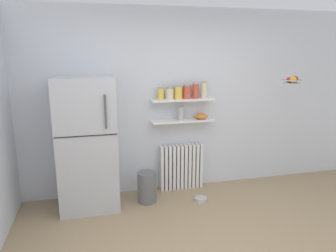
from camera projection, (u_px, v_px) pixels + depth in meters
ground_plane at (214, 242)px, 3.40m from camera, size 7.04×7.04×0.00m
back_wall at (177, 101)px, 4.57m from camera, size 7.04×0.10×2.60m
refrigerator at (87, 144)px, 4.02m from camera, size 0.74×0.66×1.71m
radiator at (181, 167)px, 4.68m from camera, size 0.64×0.12×0.67m
wall_shelf_lower at (182, 121)px, 4.48m from camera, size 0.90×0.22×0.02m
wall_shelf_upper at (183, 100)px, 4.41m from camera, size 0.90×0.22×0.02m
storage_jar_0 at (161, 94)px, 4.32m from camera, size 0.09×0.09×0.17m
storage_jar_1 at (170, 93)px, 4.35m from camera, size 0.11×0.11×0.17m
storage_jar_2 at (178, 92)px, 4.38m from camera, size 0.11×0.11×0.19m
storage_jar_3 at (187, 92)px, 4.40m from camera, size 0.11×0.11×0.20m
storage_jar_4 at (196, 91)px, 4.43m from camera, size 0.09×0.09×0.22m
storage_jar_5 at (204, 90)px, 4.46m from camera, size 0.09×0.09×0.23m
vase at (181, 113)px, 4.45m from camera, size 0.08×0.08×0.19m
shelf_bowl at (201, 116)px, 4.54m from camera, size 0.18×0.18×0.08m
trash_bin at (147, 187)px, 4.27m from camera, size 0.25×0.25×0.42m
pet_food_bowl at (201, 199)px, 4.33m from camera, size 0.16×0.16×0.05m
hanging_fruit_basket at (292, 80)px, 4.31m from camera, size 0.29×0.29×0.10m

